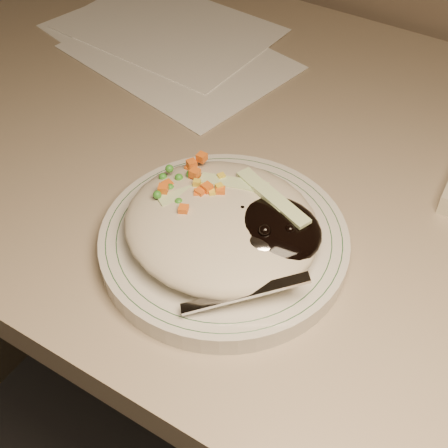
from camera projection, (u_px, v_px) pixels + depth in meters
The scene contains 5 objects.
desk at pixel (358, 300), 0.83m from camera, with size 1.40×0.70×0.74m.
plate at pixel (224, 242), 0.62m from camera, with size 0.25×0.25×0.02m, color silver.
plate_rim at pixel (224, 235), 0.61m from camera, with size 0.23×0.23×0.00m.
meal at pixel (227, 222), 0.60m from camera, with size 0.20×0.19×0.05m.
papers at pixel (167, 41), 0.91m from camera, with size 0.40×0.31×0.00m.
Camera 1 is at (0.11, 0.86, 1.21)m, focal length 50.00 mm.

